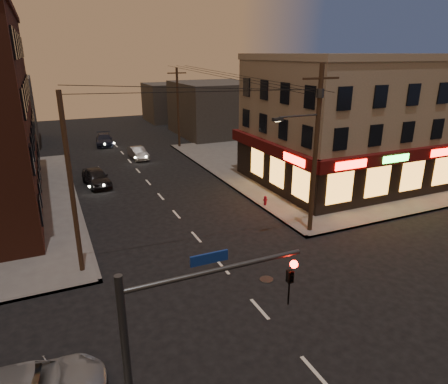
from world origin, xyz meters
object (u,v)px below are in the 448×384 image
sedan_mid (138,153)px  sedan_far (104,140)px  sedan_near (96,177)px  fire_hydrant (265,200)px

sedan_mid → sedan_far: 8.62m
sedan_near → sedan_mid: 9.27m
fire_hydrant → sedan_mid: bearing=106.6°
sedan_far → sedan_near: bearing=-93.8°
sedan_far → fire_hydrant: bearing=-67.0°
fire_hydrant → sedan_near: bearing=136.1°
sedan_mid → sedan_far: bearing=100.6°
sedan_far → fire_hydrant: sedan_far is taller
sedan_near → fire_hydrant: 14.70m
sedan_mid → sedan_far: size_ratio=0.82×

